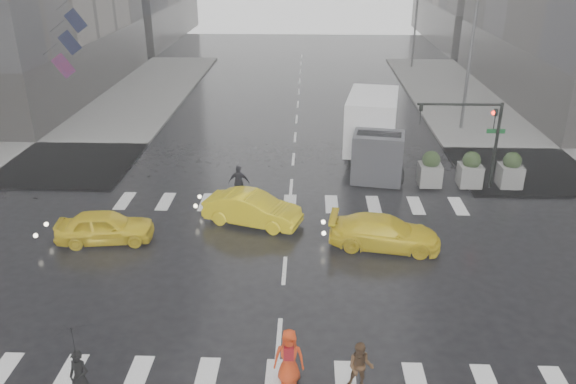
{
  "coord_description": "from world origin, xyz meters",
  "views": [
    {
      "loc": [
        0.82,
        -18.28,
        11.44
      ],
      "look_at": [
        0.06,
        2.0,
        2.39
      ],
      "focal_mm": 35.0,
      "sensor_mm": 36.0,
      "label": 1
    }
  ],
  "objects_px": {
    "pedestrian_orange": "(289,357)",
    "box_truck": "(373,130)",
    "traffic_signal_pole": "(478,128)",
    "taxi_front": "(105,227)",
    "taxi_mid": "(252,209)",
    "pedestrian_brown": "(360,367)"
  },
  "relations": [
    {
      "from": "traffic_signal_pole",
      "to": "box_truck",
      "type": "xyz_separation_m",
      "value": [
        -4.61,
        3.34,
        -1.22
      ]
    },
    {
      "from": "box_truck",
      "to": "pedestrian_orange",
      "type": "bearing_deg",
      "value": -93.61
    },
    {
      "from": "pedestrian_orange",
      "to": "taxi_front",
      "type": "xyz_separation_m",
      "value": [
        -7.91,
        7.94,
        -0.21
      ]
    },
    {
      "from": "pedestrian_orange",
      "to": "taxi_mid",
      "type": "distance_m",
      "value": 9.97
    },
    {
      "from": "traffic_signal_pole",
      "to": "taxi_front",
      "type": "distance_m",
      "value": 17.76
    },
    {
      "from": "traffic_signal_pole",
      "to": "taxi_front",
      "type": "bearing_deg",
      "value": -160.14
    },
    {
      "from": "traffic_signal_pole",
      "to": "pedestrian_brown",
      "type": "distance_m",
      "value": 15.78
    },
    {
      "from": "traffic_signal_pole",
      "to": "box_truck",
      "type": "bearing_deg",
      "value": 144.06
    },
    {
      "from": "pedestrian_brown",
      "to": "pedestrian_orange",
      "type": "relative_size",
      "value": 0.87
    },
    {
      "from": "pedestrian_orange",
      "to": "taxi_mid",
      "type": "height_order",
      "value": "pedestrian_orange"
    },
    {
      "from": "traffic_signal_pole",
      "to": "pedestrian_brown",
      "type": "relative_size",
      "value": 2.96
    },
    {
      "from": "pedestrian_orange",
      "to": "taxi_mid",
      "type": "bearing_deg",
      "value": 103.01
    },
    {
      "from": "box_truck",
      "to": "taxi_front",
      "type": "bearing_deg",
      "value": -132.54
    },
    {
      "from": "pedestrian_orange",
      "to": "taxi_mid",
      "type": "xyz_separation_m",
      "value": [
        -1.96,
        9.78,
        -0.17
      ]
    },
    {
      "from": "traffic_signal_pole",
      "to": "pedestrian_orange",
      "type": "xyz_separation_m",
      "value": [
        -8.62,
        -13.91,
        -2.33
      ]
    },
    {
      "from": "taxi_front",
      "to": "traffic_signal_pole",
      "type": "bearing_deg",
      "value": -77.54
    },
    {
      "from": "pedestrian_orange",
      "to": "taxi_front",
      "type": "distance_m",
      "value": 11.21
    },
    {
      "from": "pedestrian_brown",
      "to": "taxi_mid",
      "type": "distance_m",
      "value": 10.71
    },
    {
      "from": "traffic_signal_pole",
      "to": "pedestrian_orange",
      "type": "distance_m",
      "value": 16.53
    },
    {
      "from": "pedestrian_brown",
      "to": "box_truck",
      "type": "relative_size",
      "value": 0.22
    },
    {
      "from": "pedestrian_orange",
      "to": "box_truck",
      "type": "xyz_separation_m",
      "value": [
        4.01,
        17.25,
        1.12
      ]
    },
    {
      "from": "pedestrian_orange",
      "to": "pedestrian_brown",
      "type": "bearing_deg",
      "value": -3.71
    }
  ]
}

